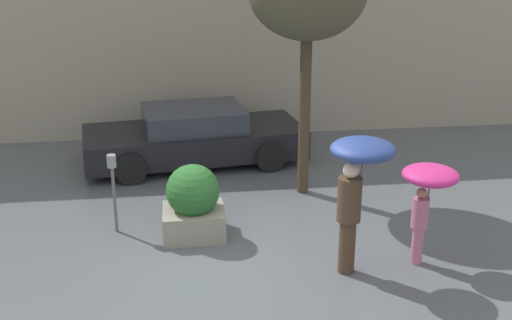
% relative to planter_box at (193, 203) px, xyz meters
% --- Properties ---
extents(ground_plane, '(40.00, 40.00, 0.00)m').
position_rel_planter_box_xyz_m(ground_plane, '(0.57, -1.16, -0.55)').
color(ground_plane, '#51565B').
extents(building_facade, '(18.00, 0.30, 6.00)m').
position_rel_planter_box_xyz_m(building_facade, '(0.57, 5.34, 2.45)').
color(building_facade, '#9E937F').
rests_on(building_facade, ground).
extents(planter_box, '(0.95, 0.82, 1.16)m').
position_rel_planter_box_xyz_m(planter_box, '(0.00, 0.00, 0.00)').
color(planter_box, gray).
rests_on(planter_box, ground).
extents(person_adult, '(0.86, 0.86, 1.93)m').
position_rel_planter_box_xyz_m(person_adult, '(2.15, -1.41, 0.92)').
color(person_adult, '#473323').
rests_on(person_adult, ground).
extents(person_child, '(0.78, 0.78, 1.46)m').
position_rel_planter_box_xyz_m(person_child, '(3.20, -1.27, 0.63)').
color(person_child, '#B76684').
rests_on(person_child, ground).
extents(parked_car_near, '(4.59, 2.45, 1.15)m').
position_rel_planter_box_xyz_m(parked_car_near, '(0.13, 3.42, -0.01)').
color(parked_car_near, black).
rests_on(parked_car_near, ground).
extents(parking_meter, '(0.14, 0.14, 1.28)m').
position_rel_planter_box_xyz_m(parking_meter, '(-1.21, 0.29, 0.37)').
color(parking_meter, '#595B60').
rests_on(parking_meter, ground).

